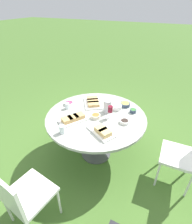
% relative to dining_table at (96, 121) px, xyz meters
% --- Properties ---
extents(ground_plane, '(40.00, 40.00, 0.00)m').
position_rel_dining_table_xyz_m(ground_plane, '(0.00, 0.00, -0.65)').
color(ground_plane, '#446B2B').
extents(dining_table, '(1.40, 1.40, 0.74)m').
position_rel_dining_table_xyz_m(dining_table, '(0.00, 0.00, 0.00)').
color(dining_table, '#4C4C51').
rests_on(dining_table, ground_plane).
extents(chair_near_left, '(0.48, 0.50, 0.89)m').
position_rel_dining_table_xyz_m(chair_near_left, '(1.26, -0.19, -0.13)').
color(chair_near_left, silver).
rests_on(chair_near_left, ground_plane).
extents(chair_near_right, '(0.45, 0.43, 0.89)m').
position_rel_dining_table_xyz_m(chair_near_right, '(-0.02, 1.22, -0.13)').
color(chair_near_right, silver).
rests_on(chair_near_right, ground_plane).
extents(water_pitcher, '(0.12, 0.12, 0.18)m').
position_rel_dining_table_xyz_m(water_pitcher, '(-0.17, 0.10, 0.18)').
color(water_pitcher, silver).
rests_on(water_pitcher, dining_table).
extents(wine_glass, '(0.06, 0.06, 0.18)m').
position_rel_dining_table_xyz_m(wine_glass, '(-0.04, 0.19, 0.22)').
color(wine_glass, silver).
rests_on(wine_glass, dining_table).
extents(platter_bread_main, '(0.42, 0.36, 0.07)m').
position_rel_dining_table_xyz_m(platter_bread_main, '(0.24, -0.22, 0.12)').
color(platter_bread_main, white).
rests_on(platter_bread_main, dining_table).
extents(platter_charcuterie, '(0.33, 0.41, 0.08)m').
position_rel_dining_table_xyz_m(platter_charcuterie, '(0.32, 0.23, 0.12)').
color(platter_charcuterie, white).
rests_on(platter_charcuterie, dining_table).
extents(platter_sandwich_side, '(0.45, 0.42, 0.06)m').
position_rel_dining_table_xyz_m(platter_sandwich_side, '(-0.28, -0.19, 0.12)').
color(platter_sandwich_side, white).
rests_on(platter_sandwich_side, dining_table).
extents(bowl_fries, '(0.14, 0.14, 0.05)m').
position_rel_dining_table_xyz_m(bowl_fries, '(-0.43, 0.28, 0.12)').
color(bowl_fries, '#334256').
rests_on(bowl_fries, dining_table).
extents(bowl_salad, '(0.09, 0.09, 0.05)m').
position_rel_dining_table_xyz_m(bowl_salad, '(-0.31, 0.44, 0.12)').
color(bowl_salad, '#334256').
rests_on(bowl_salad, dining_table).
extents(bowl_olives, '(0.12, 0.12, 0.04)m').
position_rel_dining_table_xyz_m(bowl_olives, '(-0.01, 0.41, 0.11)').
color(bowl_olives, white).
rests_on(bowl_olives, dining_table).
extents(bowl_dip_red, '(0.14, 0.14, 0.04)m').
position_rel_dining_table_xyz_m(bowl_dip_red, '(-0.10, -0.51, 0.11)').
color(bowl_dip_red, white).
rests_on(bowl_dip_red, dining_table).
extents(bowl_dip_cream, '(0.14, 0.14, 0.06)m').
position_rel_dining_table_xyz_m(bowl_dip_cream, '(-0.29, 0.20, 0.12)').
color(bowl_dip_cream, white).
rests_on(bowl_dip_cream, dining_table).
extents(bowl_roasted_veg, '(0.13, 0.13, 0.05)m').
position_rel_dining_table_xyz_m(bowl_roasted_veg, '(0.05, 0.02, 0.12)').
color(bowl_roasted_veg, beige).
rests_on(bowl_roasted_veg, dining_table).
extents(cup_water_near, '(0.07, 0.07, 0.11)m').
position_rel_dining_table_xyz_m(cup_water_near, '(0.51, -0.20, 0.14)').
color(cup_water_near, silver).
rests_on(cup_water_near, dining_table).
extents(cup_water_far, '(0.06, 0.06, 0.09)m').
position_rel_dining_table_xyz_m(cup_water_far, '(0.01, -0.47, 0.13)').
color(cup_water_far, silver).
rests_on(cup_water_far, dining_table).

